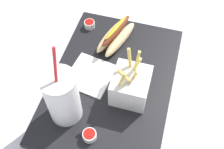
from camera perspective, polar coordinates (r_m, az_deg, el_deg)
The scene contains 8 objects.
ground_plane at distance 0.82m, azimuth 0.00°, elevation -2.36°, with size 2.40×2.40×0.02m, color silver.
food_tray at distance 0.81m, azimuth 0.00°, elevation -1.61°, with size 0.49×0.34×0.02m, color black.
soda_cup at distance 0.69m, azimuth -9.96°, elevation -4.54°, with size 0.08×0.08×0.25m.
fries_basket at distance 0.74m, azimuth 3.78°, elevation -2.20°, with size 0.10×0.09×0.15m.
hot_dog_1 at distance 0.87m, azimuth 0.80°, elevation 7.80°, with size 0.17×0.11×0.07m.
ketchup_cup_1 at distance 0.71m, azimuth -4.56°, elevation -12.12°, with size 0.04×0.04×0.02m.
ketchup_cup_2 at distance 0.93m, azimuth -4.56°, elevation 10.12°, with size 0.03×0.03×0.02m.
napkin_stack at distance 0.81m, azimuth -4.44°, elevation -0.23°, with size 0.12×0.12×0.01m, color white.
Camera 1 is at (-0.42, -0.12, 0.69)m, focal length 45.32 mm.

